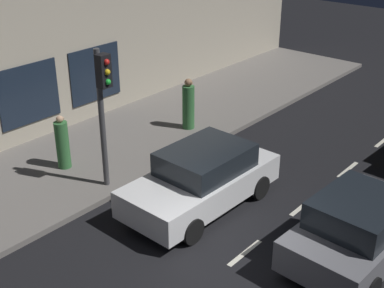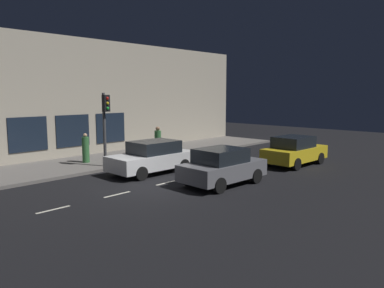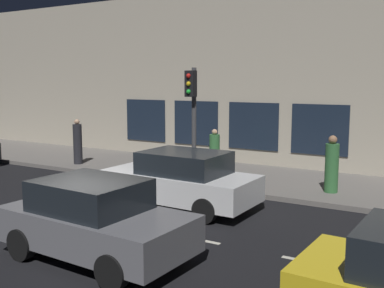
% 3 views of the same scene
% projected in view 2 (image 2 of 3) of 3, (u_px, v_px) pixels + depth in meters
% --- Properties ---
extents(ground_plane, '(60.00, 60.00, 0.00)m').
position_uv_depth(ground_plane, '(149.00, 187.00, 15.57)').
color(ground_plane, black).
extents(sidewalk, '(4.50, 32.00, 0.15)m').
position_uv_depth(sidewalk, '(73.00, 166.00, 19.81)').
color(sidewalk, slate).
rests_on(sidewalk, ground).
extents(building_facade, '(0.65, 32.00, 7.18)m').
position_uv_depth(building_facade, '(47.00, 99.00, 21.06)').
color(building_facade, '#B2A893').
rests_on(building_facade, ground).
extents(lane_centre_line, '(0.12, 27.20, 0.01)m').
position_uv_depth(lane_centre_line, '(166.00, 183.00, 16.29)').
color(lane_centre_line, beige).
rests_on(lane_centre_line, ground).
extents(traffic_light, '(0.50, 0.32, 3.77)m').
position_uv_depth(traffic_light, '(105.00, 117.00, 18.86)').
color(traffic_light, '#424244').
rests_on(traffic_light, sidewalk).
extents(parked_car_0, '(2.07, 4.35, 1.58)m').
position_uv_depth(parked_car_0, '(152.00, 157.00, 18.24)').
color(parked_car_0, silver).
rests_on(parked_car_0, ground).
extents(parked_car_1, '(2.04, 4.11, 1.58)m').
position_uv_depth(parked_car_1, '(294.00, 151.00, 20.26)').
color(parked_car_1, gold).
rests_on(parked_car_1, ground).
extents(parked_car_2, '(2.09, 3.95, 1.58)m').
position_uv_depth(parked_car_2, '(222.00, 166.00, 15.90)').
color(parked_car_2, slate).
rests_on(parked_car_2, ground).
extents(pedestrian_1, '(0.52, 0.52, 1.60)m').
position_uv_depth(pedestrian_1, '(86.00, 149.00, 20.23)').
color(pedestrian_1, '#336B38').
rests_on(pedestrian_1, sidewalk).
extents(pedestrian_2, '(0.44, 0.44, 1.73)m').
position_uv_depth(pedestrian_2, '(158.00, 142.00, 22.84)').
color(pedestrian_2, '#336B38').
rests_on(pedestrian_2, sidewalk).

